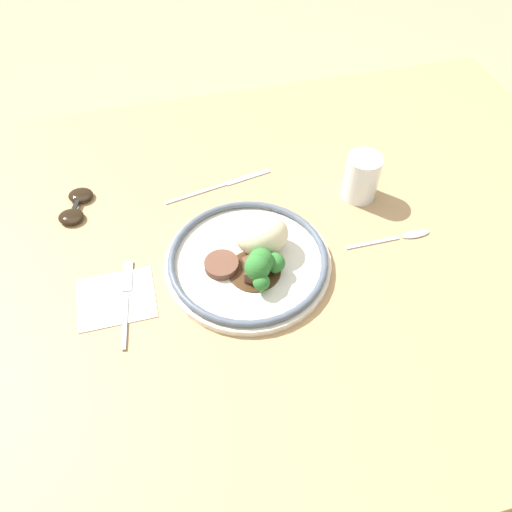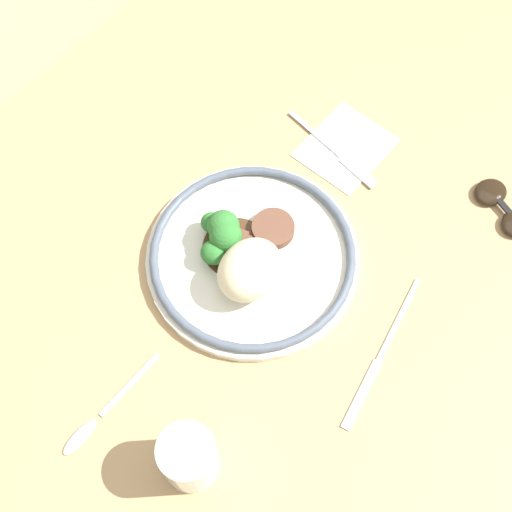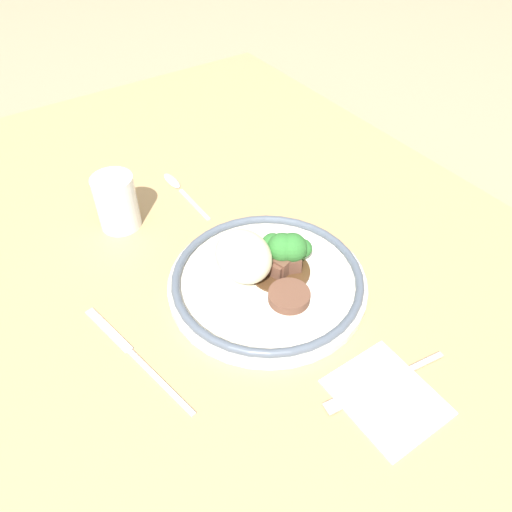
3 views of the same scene
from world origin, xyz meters
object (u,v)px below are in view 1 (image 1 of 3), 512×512
plate (251,257)px  juice_glass (361,178)px  spoon (405,236)px  knife (223,185)px  sunglasses (76,206)px  fork (127,294)px

plate → juice_glass: juice_glass is taller
plate → spoon: (0.29, -0.01, -0.02)m
knife → spoon: spoon is taller
juice_glass → sunglasses: (-0.54, 0.10, -0.04)m
plate → spoon: bearing=-1.1°
juice_glass → fork: size_ratio=0.53×
plate → fork: bearing=-177.3°
fork → knife: 0.31m
juice_glass → spoon: 0.14m
juice_glass → sunglasses: bearing=169.6°
knife → sunglasses: 0.29m
spoon → sunglasses: bearing=159.1°
fork → spoon: size_ratio=1.07×
juice_glass → fork: (-0.46, -0.13, -0.04)m
plate → sunglasses: (-0.29, 0.22, -0.01)m
fork → knife: (0.21, 0.22, -0.00)m
knife → sunglasses: sunglasses is taller
juice_glass → knife: bearing=159.8°
knife → sunglasses: size_ratio=2.02×
fork → knife: size_ratio=0.78×
plate → spoon: 0.29m
fork → sunglasses: (-0.08, 0.23, 0.00)m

